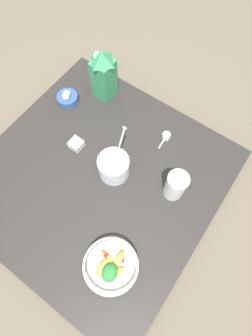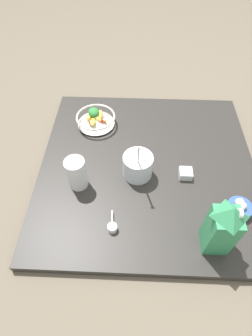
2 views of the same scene
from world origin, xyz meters
name	(u,v)px [view 1 (image 1 of 2)]	position (x,y,z in m)	size (l,w,h in m)	color
ground_plane	(99,179)	(0.00, 0.00, 0.00)	(6.00, 6.00, 0.00)	#665B4C
countertop	(98,177)	(0.00, 0.00, 0.02)	(1.03, 1.03, 0.04)	#2D2B28
fruit_bowl	(111,266)	(0.27, 0.28, 0.08)	(0.21, 0.21, 0.09)	silver
milk_carton	(104,75)	(-0.38, -0.25, 0.17)	(0.09, 0.09, 0.27)	#338C59
yogurt_tub	(114,166)	(-0.06, 0.05, 0.10)	(0.16, 0.14, 0.27)	silver
drinking_cup	(176,185)	(-0.13, 0.31, 0.12)	(0.09, 0.09, 0.16)	white
spice_jar	(76,144)	(-0.06, -0.17, 0.06)	(0.06, 0.06, 0.04)	silver
measuring_scoop	(166,137)	(-0.34, 0.15, 0.05)	(0.10, 0.04, 0.03)	white
garlic_bowl	(68,98)	(-0.24, -0.38, 0.07)	(0.10, 0.10, 0.07)	#3356A3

